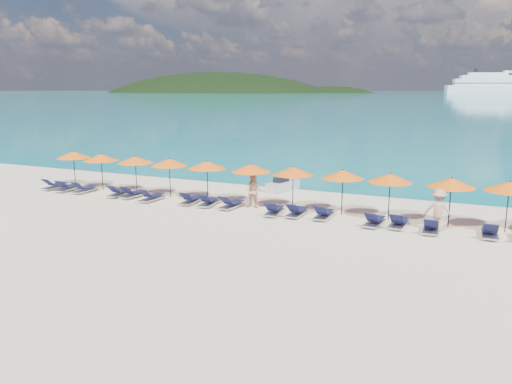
% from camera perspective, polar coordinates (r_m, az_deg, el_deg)
% --- Properties ---
extents(ground, '(1400.00, 1400.00, 0.00)m').
position_cam_1_polar(ground, '(21.68, -3.28, -4.59)').
color(ground, beige).
extents(sea, '(1600.00, 1300.00, 0.01)m').
position_cam_1_polar(sea, '(678.50, 23.92, 10.33)').
color(sea, '#1FA9B2').
rests_on(sea, ground).
extents(headland_main, '(374.00, 242.00, 126.50)m').
position_cam_1_polar(headland_main, '(640.05, -4.72, 7.85)').
color(headland_main, black).
rests_on(headland_main, ground).
extents(headland_small, '(162.00, 126.00, 85.50)m').
position_cam_1_polar(headland_small, '(601.45, 8.96, 7.78)').
color(headland_small, black).
rests_on(headland_small, ground).
extents(cruise_ship, '(115.14, 46.49, 31.81)m').
position_cam_1_polar(cruise_ship, '(619.07, 26.24, 10.85)').
color(cruise_ship, white).
rests_on(cruise_ship, ground).
extents(jetski, '(1.45, 2.55, 0.86)m').
position_cam_1_polar(jetski, '(30.21, 3.07, 0.81)').
color(jetski, '#B6B4C2').
rests_on(jetski, ground).
extents(beachgoer_a, '(0.67, 0.61, 1.54)m').
position_cam_1_polar(beachgoer_a, '(26.68, -0.33, 0.26)').
color(beachgoer_a, tan).
rests_on(beachgoer_a, ground).
extents(beachgoer_b, '(0.91, 0.61, 1.74)m').
position_cam_1_polar(beachgoer_b, '(25.70, -0.25, 0.04)').
color(beachgoer_b, tan).
rests_on(beachgoer_b, ground).
extents(beachgoer_c, '(1.22, 0.57, 1.88)m').
position_cam_1_polar(beachgoer_c, '(22.91, 20.12, -1.98)').
color(beachgoer_c, tan).
rests_on(beachgoer_c, ground).
extents(umbrella_0, '(2.10, 2.10, 2.28)m').
position_cam_1_polar(umbrella_0, '(33.25, -20.16, 4.02)').
color(umbrella_0, black).
rests_on(umbrella_0, ground).
extents(umbrella_1, '(2.10, 2.10, 2.28)m').
position_cam_1_polar(umbrella_1, '(31.41, -17.29, 3.79)').
color(umbrella_1, black).
rests_on(umbrella_1, ground).
extents(umbrella_2, '(2.10, 2.10, 2.28)m').
position_cam_1_polar(umbrella_2, '(29.88, -13.63, 3.61)').
color(umbrella_2, black).
rests_on(umbrella_2, ground).
extents(umbrella_3, '(2.10, 2.10, 2.28)m').
position_cam_1_polar(umbrella_3, '(28.43, -9.88, 3.36)').
color(umbrella_3, black).
rests_on(umbrella_3, ground).
extents(umbrella_4, '(2.10, 2.10, 2.28)m').
position_cam_1_polar(umbrella_4, '(27.19, -5.62, 3.09)').
color(umbrella_4, black).
rests_on(umbrella_4, ground).
extents(umbrella_5, '(2.10, 2.10, 2.28)m').
position_cam_1_polar(umbrella_5, '(26.03, -0.58, 2.76)').
color(umbrella_5, black).
rests_on(umbrella_5, ground).
extents(umbrella_6, '(2.10, 2.10, 2.28)m').
position_cam_1_polar(umbrella_6, '(25.18, 4.27, 2.42)').
color(umbrella_6, black).
rests_on(umbrella_6, ground).
extents(umbrella_7, '(2.10, 2.10, 2.28)m').
position_cam_1_polar(umbrella_7, '(24.50, 9.90, 2.01)').
color(umbrella_7, black).
rests_on(umbrella_7, ground).
extents(umbrella_8, '(2.10, 2.10, 2.28)m').
position_cam_1_polar(umbrella_8, '(23.96, 15.10, 1.56)').
color(umbrella_8, black).
rests_on(umbrella_8, ground).
extents(umbrella_9, '(2.10, 2.10, 2.28)m').
position_cam_1_polar(umbrella_9, '(23.61, 21.44, 0.99)').
color(umbrella_9, black).
rests_on(umbrella_9, ground).
extents(umbrella_10, '(2.10, 2.10, 2.28)m').
position_cam_1_polar(umbrella_10, '(23.73, 26.99, 0.57)').
color(umbrella_10, black).
rests_on(umbrella_10, ground).
extents(lounger_0, '(0.63, 1.70, 0.66)m').
position_cam_1_polar(lounger_0, '(33.04, -22.01, 0.70)').
color(lounger_0, silver).
rests_on(lounger_0, ground).
extents(lounger_1, '(0.72, 1.73, 0.66)m').
position_cam_1_polar(lounger_1, '(32.10, -20.71, 0.50)').
color(lounger_1, silver).
rests_on(lounger_1, ground).
extents(lounger_2, '(0.65, 1.71, 0.66)m').
position_cam_1_polar(lounger_2, '(31.30, -19.00, 0.34)').
color(lounger_2, silver).
rests_on(lounger_2, ground).
extents(lounger_3, '(0.70, 1.73, 0.66)m').
position_cam_1_polar(lounger_3, '(29.65, -15.38, -0.05)').
color(lounger_3, silver).
rests_on(lounger_3, ground).
extents(lounger_4, '(0.77, 1.75, 0.66)m').
position_cam_1_polar(lounger_4, '(29.12, -13.81, -0.17)').
color(lounger_4, silver).
rests_on(lounger_4, ground).
extents(lounger_5, '(0.69, 1.72, 0.66)m').
position_cam_1_polar(lounger_5, '(27.98, -11.85, -0.57)').
color(lounger_5, silver).
rests_on(lounger_5, ground).
extents(lounger_6, '(0.69, 1.72, 0.66)m').
position_cam_1_polar(lounger_6, '(26.96, -7.45, -0.88)').
color(lounger_6, silver).
rests_on(lounger_6, ground).
extents(lounger_7, '(0.79, 1.75, 0.66)m').
position_cam_1_polar(lounger_7, '(26.41, -5.41, -1.10)').
color(lounger_7, silver).
rests_on(lounger_7, ground).
extents(lounger_8, '(0.79, 1.76, 0.66)m').
position_cam_1_polar(lounger_8, '(25.75, -2.84, -1.39)').
color(lounger_8, silver).
rests_on(lounger_8, ground).
extents(lounger_9, '(0.78, 1.75, 0.66)m').
position_cam_1_polar(lounger_9, '(24.46, 2.09, -2.10)').
color(lounger_9, silver).
rests_on(lounger_9, ground).
extents(lounger_10, '(0.67, 1.72, 0.66)m').
position_cam_1_polar(lounger_10, '(24.26, 4.68, -2.25)').
color(lounger_10, silver).
rests_on(lounger_10, ground).
extents(lounger_11, '(0.62, 1.70, 0.66)m').
position_cam_1_polar(lounger_11, '(23.96, 7.75, -2.50)').
color(lounger_11, silver).
rests_on(lounger_11, ground).
extents(lounger_12, '(0.79, 1.75, 0.66)m').
position_cam_1_polar(lounger_12, '(23.14, 13.38, -3.23)').
color(lounger_12, silver).
rests_on(lounger_12, ground).
extents(lounger_13, '(0.71, 1.73, 0.66)m').
position_cam_1_polar(lounger_13, '(23.17, 15.99, -3.35)').
color(lounger_13, silver).
rests_on(lounger_13, ground).
extents(lounger_14, '(0.68, 1.72, 0.66)m').
position_cam_1_polar(lounger_14, '(22.80, 19.36, -3.82)').
color(lounger_14, silver).
rests_on(lounger_14, ground).
extents(lounger_15, '(0.67, 1.72, 0.66)m').
position_cam_1_polar(lounger_15, '(23.02, 25.17, -4.14)').
color(lounger_15, silver).
rests_on(lounger_15, ground).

